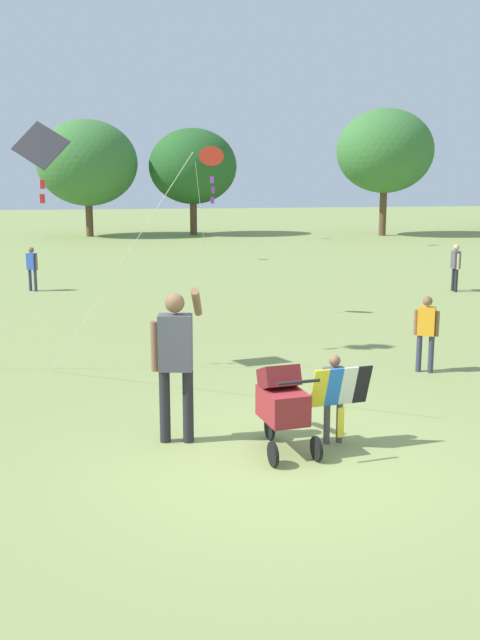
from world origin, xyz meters
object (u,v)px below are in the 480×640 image
Objects in this scene: person_couple_left at (456,264)px; child_with_butterfly_kite at (335,391)px; stroller at (282,401)px; person_red_shirt at (426,328)px; person_adult_flyer at (176,353)px; person_sitting_far at (32,265)px; kite_adult_black at (44,154)px; kite_green_novelty at (211,158)px.

child_with_butterfly_kite is at bearing -122.24° from person_couple_left.
stroller is 4.30m from person_red_shirt.
person_adult_flyer is (-1.84, 0.41, 0.44)m from child_with_butterfly_kite.
person_red_shirt is at bearing -54.43° from person_sitting_far.
person_sitting_far is (-7.02, 9.81, -0.03)m from person_red_shirt.
child_with_butterfly_kite reaches higher than stroller.
person_sitting_far is at bearing 125.57° from person_red_shirt.
kite_adult_black reaches higher than person_adult_flyer.
person_adult_flyer reaches higher than person_couple_left.
child_with_butterfly_kite is at bearing 9.83° from stroller.
kite_green_novelty is 6.88m from person_sitting_far.
kite_adult_black is at bearing -126.91° from kite_green_novelty.
person_couple_left is at bearing 33.54° from kite_adult_black.
stroller is at bearing -72.92° from person_sitting_far.
person_adult_flyer is 13.31m from person_couple_left.
person_adult_flyer reaches higher than person_sitting_far.
kite_adult_black is at bearing -82.75° from person_sitting_far.
person_red_shirt reaches higher than stroller.
person_sitting_far is at bearing 132.94° from kite_green_novelty.
kite_green_novelty reaches higher than person_sitting_far.
kite_green_novelty is (3.17, 4.21, 0.02)m from kite_adult_black.
child_with_butterfly_kite is 8.57m from kite_green_novelty.
kite_adult_black reaches higher than child_with_butterfly_kite.
person_adult_flyer is at bearing 155.78° from stroller.
person_sitting_far reaches higher than stroller.
person_adult_flyer is at bearing -149.83° from person_red_shirt.
person_sitting_far is (-4.29, 4.61, -2.77)m from kite_green_novelty.
person_adult_flyer is 1.52× the size of person_red_shirt.
kite_green_novelty is 6.49m from person_red_shirt.
stroller is at bearing -170.17° from child_with_butterfly_kite.
kite_green_novelty is (1.52, 7.68, 2.39)m from person_adult_flyer.
kite_green_novelty is at bearing -47.06° from person_sitting_far.
person_sitting_far is (-3.94, 12.81, 0.10)m from stroller.
person_red_shirt reaches higher than child_with_butterfly_kite.
person_red_shirt is at bearing -118.97° from person_couple_left.
kite_green_novelty is at bearing 53.09° from kite_adult_black.
stroller is at bearing -54.78° from kite_adult_black.
person_couple_left is at bearing 55.53° from stroller.
person_red_shirt is at bearing -62.33° from kite_green_novelty.
kite_adult_black is (-2.81, 3.98, 2.85)m from stroller.
child_with_butterfly_kite is 0.90× the size of person_sitting_far.
person_adult_flyer is 4.93m from person_red_shirt.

